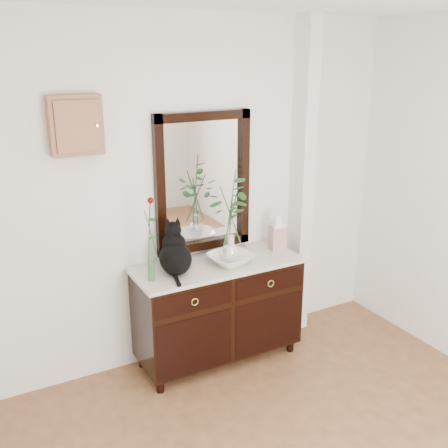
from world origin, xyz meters
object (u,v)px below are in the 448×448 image
sideboard (218,307)px  ginger_jar (277,232)px  lotus_bowl (230,259)px  cat (175,249)px

sideboard → ginger_jar: size_ratio=4.25×
sideboard → ginger_jar: bearing=3.0°
lotus_bowl → ginger_jar: ginger_jar is taller
cat → lotus_bowl: bearing=7.6°
cat → lotus_bowl: size_ratio=1.16×
sideboard → lotus_bowl: lotus_bowl is taller
lotus_bowl → sideboard: bearing=142.1°
sideboard → lotus_bowl: bearing=-37.9°
sideboard → ginger_jar: ginger_jar is taller
cat → sideboard: bearing=16.0°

